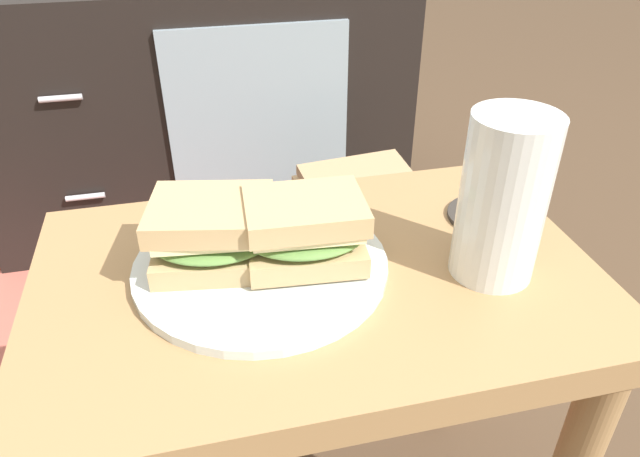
{
  "coord_description": "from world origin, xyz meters",
  "views": [
    {
      "loc": [
        -0.1,
        -0.46,
        0.82
      ],
      "look_at": [
        0.0,
        0.0,
        0.51
      ],
      "focal_mm": 32.99,
      "sensor_mm": 36.0,
      "label": 1
    }
  ],
  "objects_px": {
    "sandwich_front": "(213,233)",
    "paper_bag": "(359,249)",
    "beer_glass": "(503,200)",
    "tv_cabinet": "(199,102)",
    "coaster": "(489,216)",
    "plate": "(261,265)",
    "sandwich_back": "(305,230)"
  },
  "relations": [
    {
      "from": "sandwich_back",
      "to": "sandwich_front",
      "type": "bearing_deg",
      "value": 166.51
    },
    {
      "from": "sandwich_back",
      "to": "plate",
      "type": "bearing_deg",
      "value": 166.51
    },
    {
      "from": "sandwich_front",
      "to": "paper_bag",
      "type": "bearing_deg",
      "value": 55.97
    },
    {
      "from": "tv_cabinet",
      "to": "beer_glass",
      "type": "distance_m",
      "value": 1.05
    },
    {
      "from": "plate",
      "to": "beer_glass",
      "type": "relative_size",
      "value": 1.54
    },
    {
      "from": "tv_cabinet",
      "to": "beer_glass",
      "type": "xyz_separation_m",
      "value": [
        0.25,
        -0.99,
        0.25
      ]
    },
    {
      "from": "plate",
      "to": "paper_bag",
      "type": "distance_m",
      "value": 0.58
    },
    {
      "from": "paper_bag",
      "to": "coaster",
      "type": "bearing_deg",
      "value": -86.02
    },
    {
      "from": "sandwich_back",
      "to": "paper_bag",
      "type": "distance_m",
      "value": 0.6
    },
    {
      "from": "paper_bag",
      "to": "beer_glass",
      "type": "bearing_deg",
      "value": -92.08
    },
    {
      "from": "sandwich_front",
      "to": "coaster",
      "type": "distance_m",
      "value": 0.31
    },
    {
      "from": "paper_bag",
      "to": "tv_cabinet",
      "type": "bearing_deg",
      "value": 117.85
    },
    {
      "from": "tv_cabinet",
      "to": "sandwich_front",
      "type": "height_order",
      "value": "tv_cabinet"
    },
    {
      "from": "paper_bag",
      "to": "sandwich_front",
      "type": "bearing_deg",
      "value": -124.03
    },
    {
      "from": "sandwich_front",
      "to": "sandwich_back",
      "type": "relative_size",
      "value": 1.07
    },
    {
      "from": "tv_cabinet",
      "to": "paper_bag",
      "type": "distance_m",
      "value": 0.59
    },
    {
      "from": "beer_glass",
      "to": "coaster",
      "type": "relative_size",
      "value": 1.76
    },
    {
      "from": "tv_cabinet",
      "to": "sandwich_back",
      "type": "height_order",
      "value": "tv_cabinet"
    },
    {
      "from": "sandwich_back",
      "to": "paper_bag",
      "type": "height_order",
      "value": "sandwich_back"
    },
    {
      "from": "tv_cabinet",
      "to": "sandwich_front",
      "type": "bearing_deg",
      "value": -91.06
    },
    {
      "from": "sandwich_front",
      "to": "coaster",
      "type": "relative_size",
      "value": 1.47
    },
    {
      "from": "plate",
      "to": "paper_bag",
      "type": "bearing_deg",
      "value": 60.85
    },
    {
      "from": "beer_glass",
      "to": "sandwich_back",
      "type": "bearing_deg",
      "value": 166.33
    },
    {
      "from": "plate",
      "to": "coaster",
      "type": "distance_m",
      "value": 0.27
    },
    {
      "from": "coaster",
      "to": "paper_bag",
      "type": "xyz_separation_m",
      "value": [
        -0.03,
        0.39,
        -0.31
      ]
    },
    {
      "from": "coaster",
      "to": "paper_bag",
      "type": "bearing_deg",
      "value": 93.98
    },
    {
      "from": "sandwich_front",
      "to": "paper_bag",
      "type": "height_order",
      "value": "sandwich_front"
    },
    {
      "from": "coaster",
      "to": "paper_bag",
      "type": "distance_m",
      "value": 0.5
    },
    {
      "from": "sandwich_front",
      "to": "plate",
      "type": "bearing_deg",
      "value": -13.49
    },
    {
      "from": "beer_glass",
      "to": "paper_bag",
      "type": "bearing_deg",
      "value": 87.92
    },
    {
      "from": "sandwich_front",
      "to": "sandwich_back",
      "type": "distance_m",
      "value": 0.09
    },
    {
      "from": "plate",
      "to": "coaster",
      "type": "bearing_deg",
      "value": 7.9
    }
  ]
}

